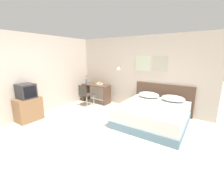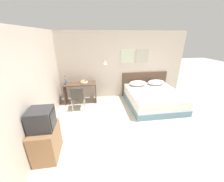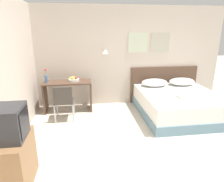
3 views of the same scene
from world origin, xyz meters
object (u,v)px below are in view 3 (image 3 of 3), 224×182
(pillow_left, at_px, (154,83))
(television, at_px, (6,123))
(bed, at_px, (178,104))
(tv_stand, at_px, (12,162))
(folded_towel_near_foot, at_px, (184,96))
(desk_chair, at_px, (64,100))
(fruit_bowl, at_px, (74,79))
(desk, at_px, (68,91))
(pillow_right, at_px, (182,82))
(headboard, at_px, (163,84))
(flower_vase, at_px, (46,78))

(pillow_left, bearing_deg, television, -137.89)
(bed, height_order, tv_stand, tv_stand)
(folded_towel_near_foot, bearing_deg, desk_chair, 172.78)
(fruit_bowl, height_order, tv_stand, fruit_bowl)
(bed, xyz_separation_m, fruit_bowl, (-2.54, 0.72, 0.54))
(pillow_left, relative_size, fruit_bowl, 2.63)
(bed, relative_size, tv_stand, 2.74)
(television, bearing_deg, tv_stand, 180.00)
(bed, distance_m, fruit_bowl, 2.70)
(pillow_left, xyz_separation_m, desk, (-2.31, -0.01, -0.12))
(bed, distance_m, folded_towel_near_foot, 0.43)
(pillow_left, bearing_deg, pillow_right, 0.00)
(pillow_right, distance_m, tv_stand, 4.50)
(fruit_bowl, bearing_deg, folded_towel_near_foot, -22.07)
(tv_stand, distance_m, television, 0.58)
(headboard, bearing_deg, fruit_bowl, -173.39)
(pillow_right, xyz_separation_m, fruit_bowl, (-2.94, 0.02, 0.16))
(pillow_left, xyz_separation_m, flower_vase, (-2.81, -0.05, 0.24))
(pillow_left, relative_size, tv_stand, 0.98)
(folded_towel_near_foot, height_order, desk_chair, desk_chair)
(bed, height_order, pillow_left, pillow_left)
(flower_vase, relative_size, television, 0.76)
(pillow_right, bearing_deg, desk_chair, -168.37)
(television, bearing_deg, desk, 77.77)
(bed, relative_size, desk_chair, 2.33)
(pillow_right, xyz_separation_m, folded_towel_near_foot, (-0.43, -0.99, -0.07))
(desk_chair, bearing_deg, flower_vase, 126.54)
(tv_stand, xyz_separation_m, television, (0.00, 0.00, 0.58))
(bed, height_order, desk, desk)
(pillow_right, bearing_deg, television, -144.66)
(pillow_right, distance_m, desk, 3.10)
(desk, height_order, flower_vase, flower_vase)
(folded_towel_near_foot, height_order, flower_vase, flower_vase)
(headboard, height_order, television, television)
(tv_stand, bearing_deg, television, 0.00)
(bed, height_order, fruit_bowl, fruit_bowl)
(desk, bearing_deg, tv_stand, -102.30)
(flower_vase, bearing_deg, pillow_left, 0.92)
(bed, relative_size, television, 4.26)
(desk_chair, bearing_deg, pillow_right, 11.63)
(headboard, xyz_separation_m, desk, (-2.70, -0.33, 0.03))
(pillow_left, xyz_separation_m, tv_stand, (-2.87, -2.59, -0.30))
(pillow_right, xyz_separation_m, television, (-3.66, -2.59, 0.27))
(pillow_right, height_order, flower_vase, flower_vase)
(desk, height_order, tv_stand, desk)
(pillow_left, height_order, desk_chair, desk_chair)
(pillow_right, bearing_deg, pillow_left, 180.00)
(desk, bearing_deg, pillow_left, 0.26)
(folded_towel_near_foot, bearing_deg, television, -153.62)
(headboard, bearing_deg, flower_vase, -173.54)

